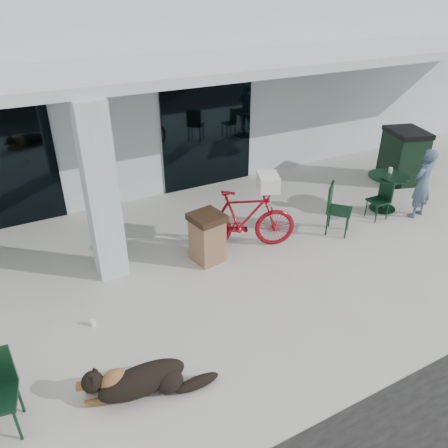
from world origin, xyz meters
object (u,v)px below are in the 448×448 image
bicycle (243,219)px  cafe_chair_far_b (378,200)px  cafe_table_far (385,192)px  cafe_chair_far_a (339,210)px  trash_receptacle (207,238)px  dog (142,379)px  wheeled_bin (403,156)px  person (422,184)px

bicycle → cafe_chair_far_b: size_ratio=2.33×
cafe_table_far → cafe_chair_far_a: (-1.67, -0.33, 0.11)m
cafe_chair_far_b → trash_receptacle: size_ratio=0.90×
dog → cafe_chair_far_a: bearing=38.3°
wheeled_bin → bicycle: bearing=-152.8°
cafe_chair_far_a → dog: bearing=160.9°
cafe_chair_far_a → wheeled_bin: 3.56m
dog → cafe_chair_far_b: cafe_chair_far_b is taller
cafe_chair_far_b → person: bearing=70.8°
bicycle → trash_receptacle: 0.85m
cafe_chair_far_a → wheeled_bin: bearing=-18.9°
bicycle → cafe_table_far: 3.71m
cafe_chair_far_b → trash_receptacle: bearing=-91.9°
cafe_table_far → cafe_chair_far_b: 0.54m
person → trash_receptacle: person is taller
bicycle → cafe_chair_far_a: bicycle is taller
dog → wheeled_bin: bearing=38.4°
cafe_table_far → person: (0.41, -0.59, 0.37)m
cafe_table_far → trash_receptacle: 4.53m
person → cafe_chair_far_b: bearing=-30.9°
cafe_chair_far_a → person: 2.11m
dog → cafe_chair_far_a: size_ratio=1.25×
cafe_chair_far_b → trash_receptacle: (-4.06, 0.27, 0.05)m
wheeled_bin → cafe_chair_far_a: bearing=-140.1°
wheeled_bin → cafe_table_far: bearing=-130.3°
dog → person: (7.03, 1.74, 0.57)m
dog → person: person is taller
cafe_chair_far_a → trash_receptacle: size_ratio=1.09×
dog → cafe_chair_far_b: size_ratio=1.51×
trash_receptacle → person: bearing=-7.0°
bicycle → cafe_chair_far_b: (3.23, -0.37, -0.17)m
bicycle → trash_receptacle: bearing=119.2°
cafe_chair_far_a → person: bearing=-48.2°
dog → trash_receptacle: trash_receptacle is taller
cafe_table_far → cafe_chair_far_b: cafe_chair_far_b is taller
cafe_chair_far_b → person: person is taller
cafe_table_far → dog: bearing=-160.6°
dog → cafe_table_far: size_ratio=1.48×
cafe_chair_far_b → cafe_chair_far_a: bearing=-84.3°
bicycle → dog: (-2.92, -2.45, -0.39)m
bicycle → dog: 3.83m
trash_receptacle → wheeled_bin: 6.24m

